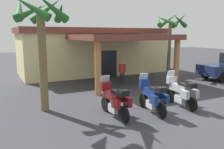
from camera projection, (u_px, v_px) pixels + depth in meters
name	position (u px, v px, depth m)	size (l,w,h in m)	color
ground_plane	(174.00, 103.00, 11.55)	(80.00, 80.00, 0.00)	#38383D
motel_building	(94.00, 50.00, 20.57)	(12.86, 11.06, 3.89)	beige
motorcycle_maroon	(114.00, 101.00, 9.56)	(0.72, 2.21, 1.61)	black
motorcycle_blue	(152.00, 97.00, 10.08)	(0.77, 2.21, 1.61)	black
motorcycle_silver	(181.00, 92.00, 10.92)	(0.73, 2.21, 1.61)	black
pedestrian	(122.00, 71.00, 15.83)	(0.37, 0.43, 1.62)	black
palm_tree_near_portico	(170.00, 28.00, 18.37)	(2.50, 2.56, 5.12)	brown
palm_tree_roadside	(41.00, 26.00, 9.90)	(2.34, 2.49, 5.05)	brown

